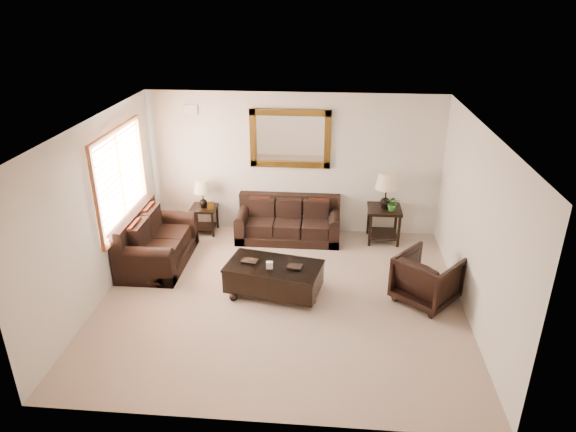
# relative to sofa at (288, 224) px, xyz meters

# --- Properties ---
(room) EXTENTS (5.51, 5.01, 2.71)m
(room) POSITION_rel_sofa_xyz_m (0.07, -2.12, 1.06)
(room) COLOR #9F856D
(room) RESTS_ON ground
(window) EXTENTS (0.07, 1.96, 1.66)m
(window) POSITION_rel_sofa_xyz_m (-2.63, -1.22, 1.26)
(window) COLOR white
(window) RESTS_ON room
(mirror) EXTENTS (1.50, 0.06, 1.10)m
(mirror) POSITION_rel_sofa_xyz_m (-0.00, 0.35, 1.56)
(mirror) COLOR #48300E
(mirror) RESTS_ON room
(air_vent) EXTENTS (0.25, 0.02, 0.18)m
(air_vent) POSITION_rel_sofa_xyz_m (-1.83, 0.36, 2.06)
(air_vent) COLOR #999999
(air_vent) RESTS_ON room
(sofa) EXTENTS (1.94, 0.84, 0.79)m
(sofa) POSITION_rel_sofa_xyz_m (0.00, 0.00, 0.00)
(sofa) COLOR black
(sofa) RESTS_ON room
(loveseat) EXTENTS (0.99, 1.67, 0.94)m
(loveseat) POSITION_rel_sofa_xyz_m (-2.23, -1.18, 0.06)
(loveseat) COLOR black
(loveseat) RESTS_ON room
(end_table_left) EXTENTS (0.49, 0.49, 1.07)m
(end_table_left) POSITION_rel_sofa_xyz_m (-1.65, 0.10, 0.41)
(end_table_left) COLOR black
(end_table_left) RESTS_ON room
(end_table_right) EXTENTS (0.61, 0.61, 1.34)m
(end_table_right) POSITION_rel_sofa_xyz_m (1.79, 0.04, 0.59)
(end_table_right) COLOR black
(end_table_right) RESTS_ON room
(coffee_table) EXTENTS (1.58, 1.06, 0.61)m
(coffee_table) POSITION_rel_sofa_xyz_m (-0.06, -1.97, 0.02)
(coffee_table) COLOR black
(coffee_table) RESTS_ON room
(armchair) EXTENTS (1.12, 1.11, 0.84)m
(armchair) POSITION_rel_sofa_xyz_m (2.27, -2.00, 0.13)
(armchair) COLOR black
(armchair) RESTS_ON floor
(potted_plant) EXTENTS (0.32, 0.34, 0.22)m
(potted_plant) POSITION_rel_sofa_xyz_m (1.92, -0.07, 0.49)
(potted_plant) COLOR #275B1F
(potted_plant) RESTS_ON end_table_right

